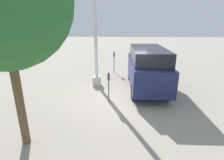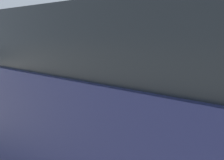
# 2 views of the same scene
# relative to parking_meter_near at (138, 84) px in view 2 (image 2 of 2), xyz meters

# --- Properties ---
(ground_plane) EXTENTS (80.00, 80.00, 0.00)m
(ground_plane) POSITION_rel_parking_meter_near_xyz_m (0.42, -0.58, -1.07)
(ground_plane) COLOR gray
(parking_meter_near) EXTENTS (0.21, 0.14, 1.46)m
(parking_meter_near) POSITION_rel_parking_meter_near_xyz_m (0.00, 0.00, 0.00)
(parking_meter_near) COLOR #4C4C4C
(parking_meter_near) RESTS_ON ground
(parked_van) EXTENTS (4.95, 1.87, 2.31)m
(parked_van) POSITION_rel_parking_meter_near_xyz_m (1.95, -2.01, 0.18)
(parked_van) COLOR navy
(parked_van) RESTS_ON ground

